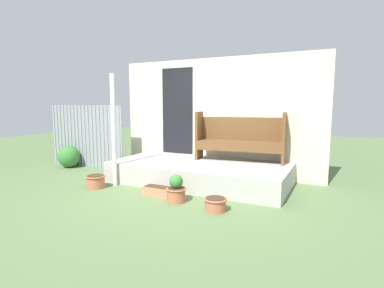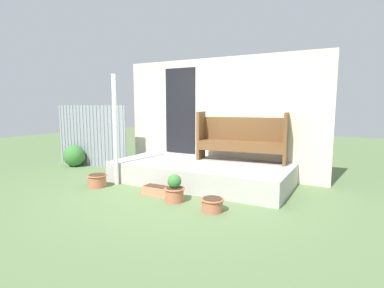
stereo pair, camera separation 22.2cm
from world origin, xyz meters
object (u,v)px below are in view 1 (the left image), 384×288
Objects in this scene: support_post at (114,131)px; bench at (240,136)px; flower_pot_middle at (176,190)px; shrub_by_fence at (69,156)px; planter_box_rect at (158,191)px; flower_pot_left at (96,181)px; flower_pot_right at (215,204)px.

support_post reaches higher than bench.
flower_pot_middle is 3.94m from shrub_by_fence.
planter_box_rect is (-0.95, -1.67, -0.85)m from bench.
support_post is at bearing 169.91° from planter_box_rect.
bench is 3.30× the size of shrub_by_fence.
flower_pot_left is 1.33m from planter_box_rect.
bench is 2.10m from planter_box_rect.
flower_pot_right is (0.24, -1.94, -0.81)m from bench.
bench is at bearing 38.06° from flower_pot_left.
shrub_by_fence is at bearing 162.95° from planter_box_rect.
flower_pot_middle is at bearing -1.40° from flower_pot_left.
shrub_by_fence is (-2.19, 0.81, -0.80)m from support_post.
planter_box_rect is 0.92× the size of shrub_by_fence.
support_post is 1.51m from planter_box_rect.
support_post is 1.17× the size of bench.
support_post is 2.54m from flower_pot_right.
flower_pot_middle is at bearing -19.12° from planter_box_rect.
flower_pot_middle reaches higher than flower_pot_right.
flower_pot_left is 1.06× the size of flower_pot_right.
flower_pot_middle is (1.78, -0.04, 0.07)m from flower_pot_left.
flower_pot_left is at bearing -147.91° from bench.
support_post is 5.67× the size of flower_pot_left.
flower_pot_middle is at bearing -17.31° from shrub_by_fence.
support_post is at bearing 56.46° from flower_pot_left.
planter_box_rect is at bearing 5.04° from flower_pot_left.
shrub_by_fence is at bearing 150.30° from flower_pot_left.
flower_pot_right is at bearing -3.49° from flower_pot_left.
support_post reaches higher than shrub_by_fence.
flower_pot_middle is 0.74m from flower_pot_right.
support_post reaches higher than flower_pot_right.
shrub_by_fence is at bearing 164.07° from flower_pot_right.
flower_pot_right is (2.51, -0.15, -0.02)m from flower_pot_left.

